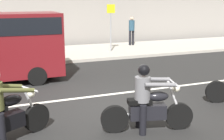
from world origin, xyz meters
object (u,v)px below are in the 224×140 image
street_sign_post (111,23)px  pedestrian_bystander (132,29)px  motorcycle_with_rider_olive (1,114)px  motorcycle_with_rider_gray (147,104)px

street_sign_post → pedestrian_bystander: (1.95, 1.59, -0.51)m
street_sign_post → motorcycle_with_rider_olive: bearing=-123.2°
motorcycle_with_rider_olive → pedestrian_bystander: (7.65, 10.29, 0.48)m
motorcycle_with_rider_gray → street_sign_post: bearing=73.5°
motorcycle_with_rider_olive → pedestrian_bystander: pedestrian_bystander is taller
street_sign_post → pedestrian_bystander: size_ratio=1.46×
motorcycle_with_rider_gray → motorcycle_with_rider_olive: motorcycle_with_rider_olive is taller
motorcycle_with_rider_gray → street_sign_post: (2.73, 9.19, 1.01)m
motorcycle_with_rider_gray → pedestrian_bystander: bearing=66.5°
pedestrian_bystander → motorcycle_with_rider_gray: bearing=-113.5°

